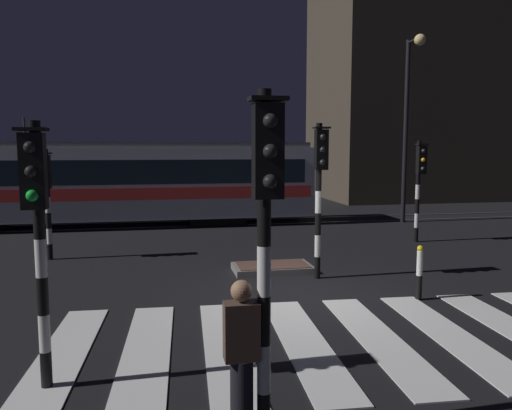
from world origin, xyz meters
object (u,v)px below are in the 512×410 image
at_px(traffic_light_kerb_mid_left, 266,216).
at_px(bollard_island_edge, 419,273).
at_px(traffic_light_corner_far_left, 46,188).
at_px(traffic_light_corner_near_left, 37,216).
at_px(traffic_light_median_centre, 320,177).
at_px(street_lamp_trackside_right, 409,107).
at_px(pedestrian_waiting_at_kerb, 242,360).
at_px(traffic_light_corner_far_right, 420,176).
at_px(tram, 97,181).

height_order(traffic_light_kerb_mid_left, bollard_island_edge, traffic_light_kerb_mid_left).
bearing_deg(traffic_light_corner_far_left, traffic_light_corner_near_left, -79.20).
xyz_separation_m(traffic_light_kerb_mid_left, traffic_light_median_centre, (2.58, 6.18, -0.01)).
distance_m(traffic_light_median_centre, traffic_light_corner_far_left, 7.34).
xyz_separation_m(traffic_light_kerb_mid_left, street_lamp_trackside_right, (8.81, 13.98, 2.25)).
bearing_deg(traffic_light_kerb_mid_left, pedestrian_waiting_at_kerb, 154.28).
distance_m(traffic_light_corner_far_right, tram, 11.81).
height_order(traffic_light_corner_far_left, pedestrian_waiting_at_kerb, traffic_light_corner_far_left).
bearing_deg(tram, traffic_light_corner_far_left, -95.95).
height_order(traffic_light_kerb_mid_left, traffic_light_corner_far_left, traffic_light_kerb_mid_left).
bearing_deg(traffic_light_corner_far_left, street_lamp_trackside_right, 19.38).
bearing_deg(tram, pedestrian_waiting_at_kerb, -78.42).
distance_m(traffic_light_corner_far_left, street_lamp_trackside_right, 13.80).
relative_size(traffic_light_corner_far_right, pedestrian_waiting_at_kerb, 1.90).
relative_size(traffic_light_corner_far_right, bollard_island_edge, 2.93).
distance_m(traffic_light_kerb_mid_left, tram, 15.75).
xyz_separation_m(traffic_light_median_centre, pedestrian_waiting_at_kerb, (-2.80, -6.07, -1.49)).
relative_size(traffic_light_kerb_mid_left, traffic_light_corner_far_left, 1.20).
bearing_deg(traffic_light_corner_near_left, bollard_island_edge, 21.93).
xyz_separation_m(traffic_light_corner_far_left, bollard_island_edge, (8.02, -5.22, -1.42)).
bearing_deg(pedestrian_waiting_at_kerb, traffic_light_median_centre, 65.21).
height_order(traffic_light_kerb_mid_left, traffic_light_corner_near_left, traffic_light_kerb_mid_left).
bearing_deg(traffic_light_corner_far_right, traffic_light_kerb_mid_left, -125.59).
bearing_deg(traffic_light_kerb_mid_left, tram, 102.31).
bearing_deg(traffic_light_corner_far_left, traffic_light_corner_far_right, 2.63).
bearing_deg(traffic_light_corner_far_right, bollard_island_edge, -118.41).
distance_m(traffic_light_median_centre, pedestrian_waiting_at_kerb, 6.85).
height_order(traffic_light_corner_far_left, bollard_island_edge, traffic_light_corner_far_left).
relative_size(traffic_light_corner_far_left, bollard_island_edge, 2.71).
distance_m(traffic_light_corner_far_right, traffic_light_corner_far_left, 11.13).
xyz_separation_m(traffic_light_corner_near_left, bollard_island_edge, (6.52, 2.63, -1.66)).
xyz_separation_m(traffic_light_corner_far_left, tram, (0.61, 5.89, -0.23)).
xyz_separation_m(traffic_light_median_centre, traffic_light_corner_far_left, (-6.55, 3.30, -0.39)).
bearing_deg(traffic_light_kerb_mid_left, traffic_light_median_centre, 67.37).
height_order(traffic_light_corner_near_left, pedestrian_waiting_at_kerb, traffic_light_corner_near_left).
xyz_separation_m(traffic_light_median_centre, traffic_light_corner_far_right, (4.58, 3.81, -0.22)).
bearing_deg(bollard_island_edge, tram, 123.69).
bearing_deg(pedestrian_waiting_at_kerb, traffic_light_kerb_mid_left, -25.72).
relative_size(traffic_light_corner_near_left, traffic_light_corner_far_left, 1.12).
xyz_separation_m(street_lamp_trackside_right, tram, (-12.16, 1.39, -2.88)).
bearing_deg(pedestrian_waiting_at_kerb, traffic_light_corner_near_left, 145.74).
height_order(traffic_light_corner_far_left, tram, tram).
height_order(traffic_light_median_centre, tram, tram).
distance_m(traffic_light_median_centre, bollard_island_edge, 3.02).
distance_m(traffic_light_kerb_mid_left, bollard_island_edge, 6.16).
bearing_deg(street_lamp_trackside_right, traffic_light_kerb_mid_left, -122.22).
bearing_deg(traffic_light_corner_far_left, bollard_island_edge, -33.06).
relative_size(traffic_light_corner_far_right, street_lamp_trackside_right, 0.45).
xyz_separation_m(traffic_light_kerb_mid_left, traffic_light_corner_far_right, (7.15, 10.00, -0.23)).
bearing_deg(pedestrian_waiting_at_kerb, traffic_light_corner_far_right, 53.26).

